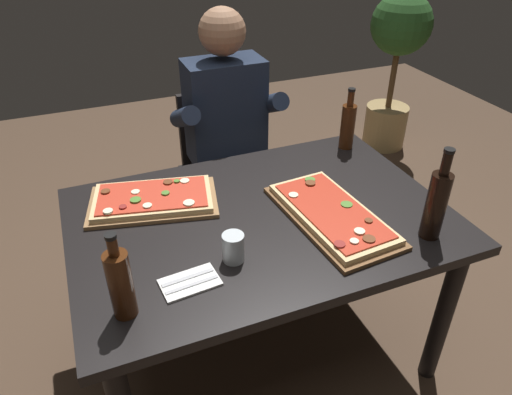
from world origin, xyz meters
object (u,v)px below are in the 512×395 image
at_px(wine_bottle_dark, 436,203).
at_px(oil_bottle_amber, 120,283).
at_px(pizza_rectangular_front, 153,199).
at_px(dining_table, 261,235).
at_px(potted_plant_corner, 396,58).
at_px(seated_diner, 229,131).
at_px(diner_chair, 223,164).
at_px(pizza_rectangular_left, 332,214).
at_px(vinegar_bottle_green, 348,125).
at_px(tumbler_near_camera, 233,249).

height_order(wine_bottle_dark, oil_bottle_amber, wine_bottle_dark).
bearing_deg(pizza_rectangular_front, dining_table, -32.82).
height_order(oil_bottle_amber, potted_plant_corner, potted_plant_corner).
bearing_deg(oil_bottle_amber, seated_diner, 56.83).
bearing_deg(diner_chair, pizza_rectangular_left, -83.79).
xyz_separation_m(vinegar_bottle_green, seated_diner, (-0.46, 0.37, -0.11)).
bearing_deg(pizza_rectangular_front, wine_bottle_dark, -33.28).
bearing_deg(diner_chair, tumbler_near_camera, -106.38).
distance_m(dining_table, oil_bottle_amber, 0.66).
relative_size(diner_chair, seated_diner, 0.65).
relative_size(dining_table, vinegar_bottle_green, 4.84).
distance_m(oil_bottle_amber, tumbler_near_camera, 0.39).
distance_m(pizza_rectangular_front, pizza_rectangular_left, 0.69).
xyz_separation_m(pizza_rectangular_left, seated_diner, (-0.11, 0.85, -0.02)).
height_order(vinegar_bottle_green, diner_chair, vinegar_bottle_green).
bearing_deg(seated_diner, potted_plant_corner, 26.08).
xyz_separation_m(wine_bottle_dark, seated_diner, (-0.37, 1.07, -0.13)).
height_order(pizza_rectangular_left, wine_bottle_dark, wine_bottle_dark).
bearing_deg(potted_plant_corner, pizza_rectangular_left, -132.19).
distance_m(pizza_rectangular_left, wine_bottle_dark, 0.37).
distance_m(diner_chair, seated_diner, 0.28).
bearing_deg(wine_bottle_dark, oil_bottle_amber, 178.19).
bearing_deg(wine_bottle_dark, tumbler_near_camera, 168.69).
height_order(dining_table, potted_plant_corner, potted_plant_corner).
relative_size(diner_chair, potted_plant_corner, 0.74).
distance_m(pizza_rectangular_front, potted_plant_corner, 2.43).
bearing_deg(potted_plant_corner, seated_diner, -153.92).
distance_m(oil_bottle_amber, potted_plant_corner, 2.90).
bearing_deg(pizza_rectangular_front, pizza_rectangular_left, -30.38).
distance_m(wine_bottle_dark, oil_bottle_amber, 1.05).
height_order(oil_bottle_amber, vinegar_bottle_green, vinegar_bottle_green).
xyz_separation_m(wine_bottle_dark, vinegar_bottle_green, (0.08, 0.70, -0.02)).
bearing_deg(potted_plant_corner, vinegar_bottle_green, -134.50).
relative_size(vinegar_bottle_green, seated_diner, 0.22).
bearing_deg(pizza_rectangular_left, pizza_rectangular_front, 149.62).
bearing_deg(dining_table, pizza_rectangular_left, -26.43).
height_order(oil_bottle_amber, tumbler_near_camera, oil_bottle_amber).
distance_m(pizza_rectangular_front, oil_bottle_amber, 0.57).
relative_size(dining_table, pizza_rectangular_left, 2.42).
bearing_deg(oil_bottle_amber, pizza_rectangular_front, 70.28).
bearing_deg(potted_plant_corner, tumbler_near_camera, -137.90).
bearing_deg(tumbler_near_camera, vinegar_bottle_green, 36.36).
xyz_separation_m(dining_table, wine_bottle_dark, (0.50, -0.33, 0.23)).
relative_size(wine_bottle_dark, potted_plant_corner, 0.29).
height_order(diner_chair, seated_diner, seated_diner).
distance_m(wine_bottle_dark, potted_plant_corner, 2.21).
bearing_deg(vinegar_bottle_green, wine_bottle_dark, -96.62).
relative_size(dining_table, seated_diner, 1.05).
relative_size(pizza_rectangular_front, oil_bottle_amber, 1.88).
relative_size(dining_table, pizza_rectangular_front, 2.60).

